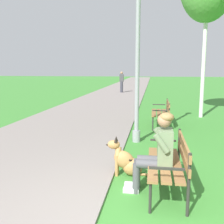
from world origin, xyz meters
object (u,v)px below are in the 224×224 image
dog_shepherd (127,161)px  pedestrian_distant (122,82)px  lamp_post_near (138,46)px  park_bench_mid (162,111)px  person_seated_on_near_bench (158,149)px  park_bench_near (171,160)px

dog_shepherd → pedestrian_distant: pedestrian_distant is taller
dog_shepherd → lamp_post_near: size_ratio=0.18×
park_bench_mid → person_seated_on_near_bench: size_ratio=1.20×
park_bench_near → person_seated_on_near_bench: (-0.21, -0.03, 0.17)m
dog_shepherd → lamp_post_near: 3.12m
dog_shepherd → lamp_post_near: lamp_post_near is taller
park_bench_mid → lamp_post_near: lamp_post_near is taller
park_bench_mid → lamp_post_near: size_ratio=0.32×
park_bench_near → dog_shepherd: size_ratio=1.80×
lamp_post_near → park_bench_near: bearing=-75.8°
park_bench_near → lamp_post_near: lamp_post_near is taller
park_bench_mid → dog_shepherd: size_ratio=1.80×
person_seated_on_near_bench → lamp_post_near: bearing=100.0°
pedestrian_distant → park_bench_near: bearing=-80.7°
park_bench_mid → dog_shepherd: (-0.74, -4.27, -0.25)m
park_bench_near → lamp_post_near: (-0.70, 2.78, 1.92)m
person_seated_on_near_bench → park_bench_mid: bearing=87.4°
lamp_post_near → person_seated_on_near_bench: bearing=-80.0°
dog_shepherd → park_bench_near: bearing=-36.3°
park_bench_mid → dog_shepherd: 4.34m
park_bench_mid → lamp_post_near: 2.88m
person_seated_on_near_bench → lamp_post_near: 3.35m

